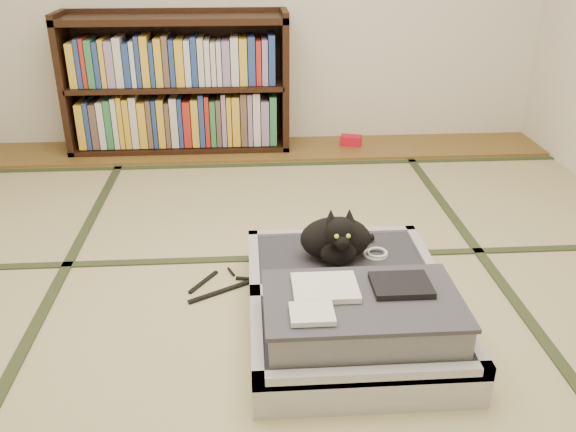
{
  "coord_description": "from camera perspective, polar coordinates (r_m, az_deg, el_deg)",
  "views": [
    {
      "loc": [
        -0.12,
        -2.19,
        1.45
      ],
      "look_at": [
        0.05,
        0.35,
        0.25
      ],
      "focal_mm": 38.0,
      "sensor_mm": 36.0,
      "label": 1
    }
  ],
  "objects": [
    {
      "name": "floor",
      "position": [
        2.62,
        -0.57,
        -8.24
      ],
      "size": [
        4.5,
        4.5,
        0.0
      ],
      "primitive_type": "plane",
      "color": "tan",
      "rests_on": "ground"
    },
    {
      "name": "wood_strip",
      "position": [
        4.43,
        -2.12,
        6.24
      ],
      "size": [
        4.0,
        0.5,
        0.02
      ],
      "primitive_type": "cube",
      "color": "brown",
      "rests_on": "ground"
    },
    {
      "name": "red_item",
      "position": [
        4.5,
        5.9,
        7.06
      ],
      "size": [
        0.17,
        0.13,
        0.07
      ],
      "primitive_type": "cube",
      "rotation": [
        0.0,
        0.0,
        -0.29
      ],
      "color": "red",
      "rests_on": "wood_strip"
    },
    {
      "name": "tatami_borders",
      "position": [
        3.05,
        -1.13,
        -3.07
      ],
      "size": [
        4.0,
        4.5,
        0.01
      ],
      "color": "#2D381E",
      "rests_on": "ground"
    },
    {
      "name": "bookcase",
      "position": [
        4.4,
        -10.29,
        11.71
      ],
      "size": [
        1.54,
        0.35,
        0.99
      ],
      "color": "black",
      "rests_on": "wood_strip"
    },
    {
      "name": "suitcase",
      "position": [
        2.43,
        5.88,
        -8.39
      ],
      "size": [
        0.79,
        1.05,
        0.31
      ],
      "color": "silver",
      "rests_on": "floor"
    },
    {
      "name": "cat",
      "position": [
        2.6,
        4.58,
        -2.18
      ],
      "size": [
        0.35,
        0.35,
        0.28
      ],
      "color": "black",
      "rests_on": "suitcase"
    },
    {
      "name": "cable_coil",
      "position": [
        2.7,
        8.24,
        -3.51
      ],
      "size": [
        0.11,
        0.11,
        0.03
      ],
      "color": "white",
      "rests_on": "suitcase"
    },
    {
      "name": "hanger",
      "position": [
        2.76,
        -5.38,
        -6.37
      ],
      "size": [
        0.41,
        0.29,
        0.01
      ],
      "color": "black",
      "rests_on": "floor"
    }
  ]
}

